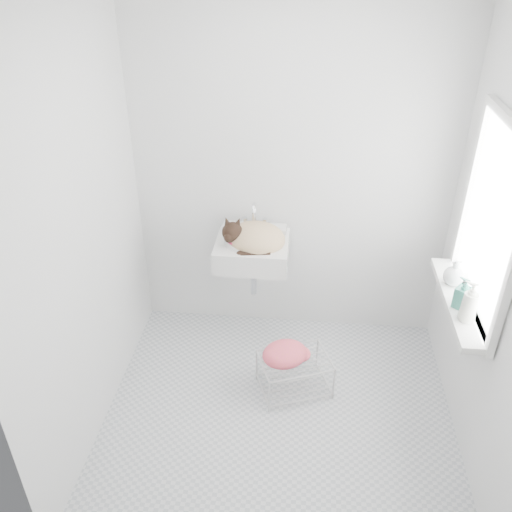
# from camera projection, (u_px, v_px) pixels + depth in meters

# --- Properties ---
(floor) EXTENTS (2.20, 2.00, 0.02)m
(floor) POSITION_uv_depth(u_px,v_px,m) (278.00, 415.00, 3.45)
(floor) COLOR silver
(floor) RESTS_ON ground
(back_wall) EXTENTS (2.20, 0.02, 2.50)m
(back_wall) POSITION_uv_depth(u_px,v_px,m) (292.00, 173.00, 3.65)
(back_wall) COLOR silver
(back_wall) RESTS_ON ground
(right_wall) EXTENTS (0.02, 2.00, 2.50)m
(right_wall) POSITION_uv_depth(u_px,v_px,m) (502.00, 258.00, 2.70)
(right_wall) COLOR silver
(right_wall) RESTS_ON ground
(left_wall) EXTENTS (0.02, 2.00, 2.50)m
(left_wall) POSITION_uv_depth(u_px,v_px,m) (80.00, 236.00, 2.89)
(left_wall) COLOR silver
(left_wall) RESTS_ON ground
(window_glass) EXTENTS (0.01, 0.80, 1.00)m
(window_glass) POSITION_uv_depth(u_px,v_px,m) (492.00, 222.00, 2.82)
(window_glass) COLOR white
(window_glass) RESTS_ON right_wall
(window_frame) EXTENTS (0.04, 0.90, 1.10)m
(window_frame) POSITION_uv_depth(u_px,v_px,m) (490.00, 222.00, 2.82)
(window_frame) COLOR white
(window_frame) RESTS_ON right_wall
(windowsill) EXTENTS (0.16, 0.88, 0.04)m
(windowsill) POSITION_uv_depth(u_px,v_px,m) (458.00, 301.00, 3.10)
(windowsill) COLOR white
(windowsill) RESTS_ON right_wall
(sink) EXTENTS (0.49, 0.43, 0.20)m
(sink) POSITION_uv_depth(u_px,v_px,m) (252.00, 241.00, 3.66)
(sink) COLOR silver
(sink) RESTS_ON back_wall
(faucet) EXTENTS (0.18, 0.13, 0.18)m
(faucet) POSITION_uv_depth(u_px,v_px,m) (255.00, 211.00, 3.74)
(faucet) COLOR silver
(faucet) RESTS_ON sink
(cat) EXTENTS (0.43, 0.36, 0.26)m
(cat) POSITION_uv_depth(u_px,v_px,m) (254.00, 237.00, 3.62)
(cat) COLOR #CFB47C
(cat) RESTS_ON sink
(wire_rack) EXTENTS (0.52, 0.44, 0.26)m
(wire_rack) POSITION_uv_depth(u_px,v_px,m) (294.00, 372.00, 3.57)
(wire_rack) COLOR silver
(wire_rack) RESTS_ON floor
(towel) EXTENTS (0.37, 0.34, 0.12)m
(towel) POSITION_uv_depth(u_px,v_px,m) (285.00, 358.00, 3.48)
(towel) COLOR orange
(towel) RESTS_ON wire_rack
(bottle_a) EXTENTS (0.11, 0.11, 0.20)m
(bottle_a) POSITION_uv_depth(u_px,v_px,m) (465.00, 320.00, 2.92)
(bottle_a) COLOR white
(bottle_a) RESTS_ON windowsill
(bottle_b) EXTENTS (0.12, 0.12, 0.19)m
(bottle_b) POSITION_uv_depth(u_px,v_px,m) (461.00, 307.00, 3.02)
(bottle_b) COLOR #357F6F
(bottle_b) RESTS_ON windowsill
(bottle_c) EXTENTS (0.13, 0.13, 0.16)m
(bottle_c) POSITION_uv_depth(u_px,v_px,m) (452.00, 284.00, 3.22)
(bottle_c) COLOR silver
(bottle_c) RESTS_ON windowsill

